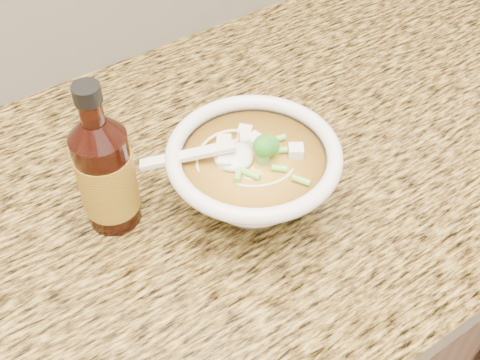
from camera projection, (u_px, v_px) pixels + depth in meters
counter_slab at (55, 265)px, 0.73m from camera, size 4.00×0.68×0.04m
soup_bowl at (253, 176)px, 0.74m from camera, size 0.23×0.21×0.12m
hot_sauce_bottle at (106, 174)px, 0.70m from camera, size 0.08×0.08×0.21m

